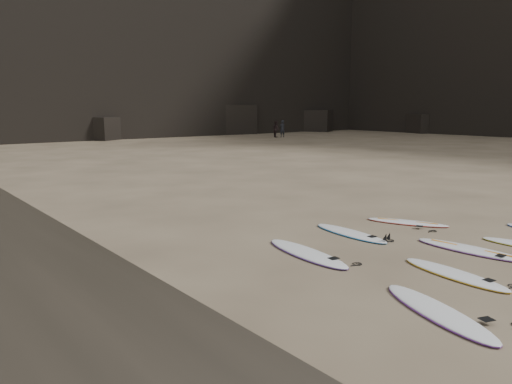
% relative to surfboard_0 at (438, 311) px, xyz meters
% --- Properties ---
extents(ground, '(240.00, 240.00, 0.00)m').
position_rel_surfboard_0_xyz_m(ground, '(4.15, 1.22, -0.05)').
color(ground, '#897559').
rests_on(ground, ground).
extents(surfboard_0, '(1.45, 2.72, 0.10)m').
position_rel_surfboard_0_xyz_m(surfboard_0, '(0.00, 0.00, 0.00)').
color(surfboard_0, white).
rests_on(surfboard_0, ground).
extents(surfboard_1, '(0.87, 2.51, 0.09)m').
position_rel_surfboard_0_xyz_m(surfboard_1, '(1.98, 0.86, -0.00)').
color(surfboard_1, white).
rests_on(surfboard_1, ground).
extents(surfboard_2, '(0.84, 2.73, 0.10)m').
position_rel_surfboard_0_xyz_m(surfboard_2, '(3.90, 1.56, 0.00)').
color(surfboard_2, white).
rests_on(surfboard_2, ground).
extents(surfboard_5, '(0.96, 2.83, 0.10)m').
position_rel_surfboard_0_xyz_m(surfboard_5, '(0.62, 3.78, 0.00)').
color(surfboard_5, white).
rests_on(surfboard_5, ground).
extents(surfboard_6, '(0.77, 2.56, 0.09)m').
position_rel_surfboard_0_xyz_m(surfboard_6, '(2.85, 4.41, -0.00)').
color(surfboard_6, white).
rests_on(surfboard_6, ground).
extents(surfboard_7, '(1.51, 2.36, 0.08)m').
position_rel_surfboard_0_xyz_m(surfboard_7, '(5.15, 4.21, -0.01)').
color(surfboard_7, white).
rests_on(surfboard_7, ground).
extents(person_a, '(0.75, 0.55, 1.88)m').
position_rel_surfboard_0_xyz_m(person_a, '(29.74, 37.87, 0.89)').
color(person_a, black).
rests_on(person_a, ground).
extents(person_b, '(1.01, 1.11, 1.84)m').
position_rel_surfboard_0_xyz_m(person_b, '(29.04, 38.09, 0.87)').
color(person_b, black).
rests_on(person_b, ground).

